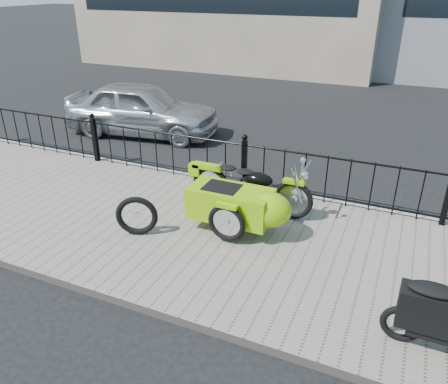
% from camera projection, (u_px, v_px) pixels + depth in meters
% --- Properties ---
extents(ground, '(120.00, 120.00, 0.00)m').
position_uv_depth(ground, '(216.00, 223.00, 7.45)').
color(ground, black).
rests_on(ground, ground).
extents(sidewalk, '(30.00, 3.80, 0.12)m').
position_uv_depth(sidewalk, '(203.00, 235.00, 7.01)').
color(sidewalk, gray).
rests_on(sidewalk, ground).
extents(curb, '(30.00, 0.10, 0.12)m').
position_uv_depth(curb, '(246.00, 187.00, 8.60)').
color(curb, gray).
rests_on(curb, ground).
extents(iron_fence, '(14.11, 0.11, 1.08)m').
position_uv_depth(iron_fence, '(244.00, 165.00, 8.26)').
color(iron_fence, black).
rests_on(iron_fence, sidewalk).
extents(motorcycle_sidecar, '(2.28, 1.48, 0.98)m').
position_uv_depth(motorcycle_sidecar, '(244.00, 201.00, 6.89)').
color(motorcycle_sidecar, black).
rests_on(motorcycle_sidecar, sidewalk).
extents(spare_tire, '(0.64, 0.35, 0.66)m').
position_uv_depth(spare_tire, '(137.00, 216.00, 6.76)').
color(spare_tire, black).
rests_on(spare_tire, sidewalk).
extents(sedan_car, '(4.24, 2.17, 1.38)m').
position_uv_depth(sedan_car, '(142.00, 109.00, 11.49)').
color(sedan_car, silver).
rests_on(sedan_car, ground).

